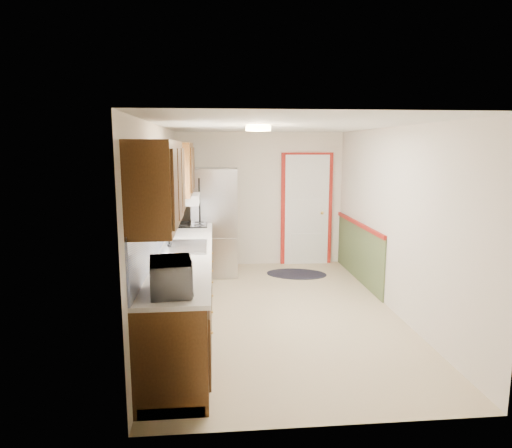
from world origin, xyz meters
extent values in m
cube|color=tan|center=(0.00, 0.00, 0.00)|extent=(3.20, 5.20, 0.12)
cube|color=white|center=(0.00, 0.00, 2.40)|extent=(3.20, 5.20, 0.12)
cube|color=beige|center=(0.00, 2.50, 1.20)|extent=(3.20, 0.10, 2.40)
cube|color=beige|center=(0.00, -2.50, 1.20)|extent=(3.20, 0.10, 2.40)
cube|color=beige|center=(-1.50, 0.00, 1.20)|extent=(0.10, 5.20, 2.40)
cube|color=beige|center=(1.50, 0.00, 1.20)|extent=(0.10, 5.20, 2.40)
cube|color=#3A210D|center=(-1.20, -0.30, 0.45)|extent=(0.60, 4.00, 0.90)
cube|color=silver|center=(-1.19, -0.30, 0.92)|extent=(0.63, 4.00, 0.04)
cube|color=#4E6CBF|center=(-1.49, -0.30, 1.22)|extent=(0.02, 4.00, 0.55)
cube|color=#3A210D|center=(-1.32, -1.60, 1.83)|extent=(0.35, 1.40, 0.75)
cube|color=#3A210D|center=(-1.32, 1.10, 1.83)|extent=(0.35, 1.20, 0.75)
cube|color=white|center=(-1.49, -0.20, 1.62)|extent=(0.02, 1.00, 0.90)
cube|color=#B95922|center=(-1.44, -0.20, 1.97)|extent=(0.05, 1.12, 0.24)
cube|color=#B7B7BC|center=(-1.19, -0.20, 0.95)|extent=(0.52, 0.82, 0.02)
cube|color=white|center=(-1.27, 1.15, 1.38)|extent=(0.45, 0.60, 0.15)
cube|color=maroon|center=(0.85, 2.47, 1.00)|extent=(0.94, 0.05, 2.08)
cube|color=white|center=(0.85, 2.44, 1.00)|extent=(0.80, 0.04, 2.00)
cube|color=#45542F|center=(1.49, 1.35, 0.45)|extent=(0.02, 2.30, 0.90)
cube|color=maroon|center=(1.48, 1.35, 0.92)|extent=(0.04, 2.30, 0.06)
cylinder|color=#FFD88C|center=(-0.30, -0.20, 2.36)|extent=(0.30, 0.30, 0.06)
imported|color=white|center=(-1.20, -1.95, 1.11)|extent=(0.34, 0.54, 0.34)
cube|color=#B7B7BC|center=(-0.81, 1.91, 0.90)|extent=(0.78, 0.74, 1.79)
cylinder|color=black|center=(-1.06, 1.53, 0.81)|extent=(0.02, 0.02, 1.26)
ellipsoid|color=black|center=(0.55, 1.74, 0.01)|extent=(1.14, 0.88, 0.01)
cube|color=black|center=(-1.19, 1.40, 0.95)|extent=(0.50, 0.60, 0.02)
camera|label=1|loc=(-0.84, -5.67, 2.15)|focal=32.00mm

